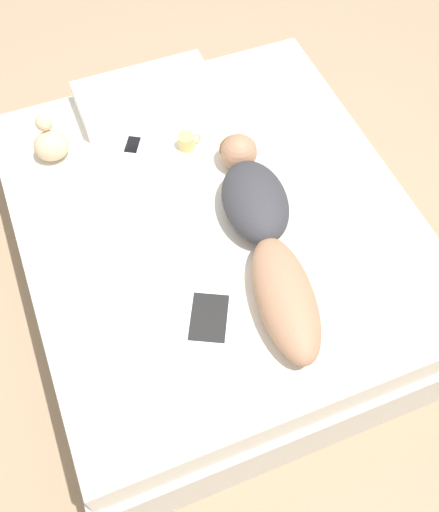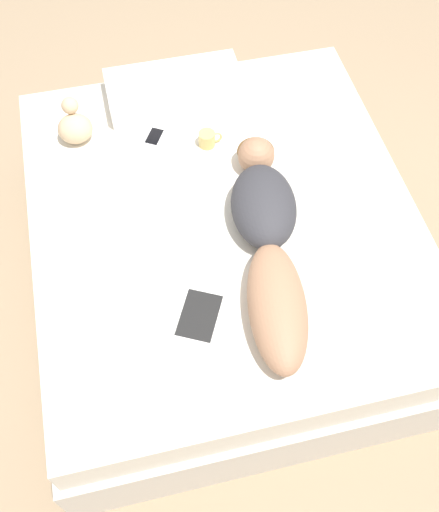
{
  "view_description": "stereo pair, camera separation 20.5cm",
  "coord_description": "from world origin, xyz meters",
  "px_view_note": "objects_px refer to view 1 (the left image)",
  "views": [
    {
      "loc": [
        -0.59,
        -1.55,
        2.8
      ],
      "look_at": [
        -0.08,
        -0.26,
        0.65
      ],
      "focal_mm": 42.0,
      "sensor_mm": 36.0,
      "label": 1
    },
    {
      "loc": [
        -0.4,
        -1.61,
        2.8
      ],
      "look_at": [
        -0.08,
        -0.26,
        0.65
      ],
      "focal_mm": 42.0,
      "sensor_mm": 36.0,
      "label": 2
    }
  ],
  "objects_px": {
    "cell_phone": "(133,145)",
    "open_magazine": "(182,316)",
    "person": "(264,231)",
    "coffee_mug": "(187,141)"
  },
  "relations": [
    {
      "from": "person",
      "to": "cell_phone",
      "type": "relative_size",
      "value": 8.02
    },
    {
      "from": "coffee_mug",
      "to": "cell_phone",
      "type": "height_order",
      "value": "coffee_mug"
    },
    {
      "from": "person",
      "to": "open_magazine",
      "type": "distance_m",
      "value": 0.51
    },
    {
      "from": "open_magazine",
      "to": "cell_phone",
      "type": "distance_m",
      "value": 0.99
    },
    {
      "from": "person",
      "to": "open_magazine",
      "type": "xyz_separation_m",
      "value": [
        -0.46,
        -0.21,
        -0.09
      ]
    },
    {
      "from": "open_magazine",
      "to": "cell_phone",
      "type": "xyz_separation_m",
      "value": [
        0.09,
        0.98,
        0.0
      ]
    },
    {
      "from": "person",
      "to": "cell_phone",
      "type": "bearing_deg",
      "value": 124.55
    },
    {
      "from": "cell_phone",
      "to": "open_magazine",
      "type": "bearing_deg",
      "value": -64.91
    },
    {
      "from": "open_magazine",
      "to": "cell_phone",
      "type": "relative_size",
      "value": 3.63
    },
    {
      "from": "open_magazine",
      "to": "coffee_mug",
      "type": "distance_m",
      "value": 0.94
    }
  ]
}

